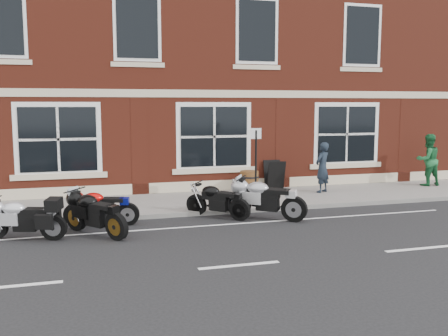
{
  "coord_description": "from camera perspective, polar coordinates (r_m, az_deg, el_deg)",
  "views": [
    {
      "loc": [
        -2.8,
        -11.74,
        3.04
      ],
      "look_at": [
        1.01,
        1.6,
        1.27
      ],
      "focal_mm": 40.0,
      "sensor_mm": 36.0,
      "label": 1
    }
  ],
  "objects": [
    {
      "name": "moto_sport_red",
      "position": [
        13.0,
        -13.99,
        -4.25
      ],
      "size": [
        1.88,
        0.58,
        0.86
      ],
      "rotation": [
        0.0,
        0.0,
        1.33
      ],
      "color": "black",
      "rests_on": "ground"
    },
    {
      "name": "moto_naked_black",
      "position": [
        13.46,
        -0.83,
        -3.61
      ],
      "size": [
        1.45,
        1.46,
        0.87
      ],
      "rotation": [
        0.0,
        0.0,
        0.78
      ],
      "color": "black",
      "rests_on": "ground"
    },
    {
      "name": "parking_sign",
      "position": [
        14.89,
        3.66,
        0.95
      ],
      "size": [
        0.32,
        0.06,
        2.23
      ],
      "rotation": [
        0.0,
        0.0,
        -0.1
      ],
      "color": "black",
      "rests_on": "sidewalk"
    },
    {
      "name": "pub_building",
      "position": [
        22.61,
        -9.0,
        14.69
      ],
      "size": [
        24.0,
        12.0,
        12.0
      ],
      "primitive_type": "cube",
      "color": "maroon",
      "rests_on": "ground"
    },
    {
      "name": "sidewalk",
      "position": [
        15.29,
        -5.11,
        -4.0
      ],
      "size": [
        30.0,
        3.0,
        0.12
      ],
      "primitive_type": "cube",
      "color": "slate",
      "rests_on": "ground"
    },
    {
      "name": "ground",
      "position": [
        12.44,
        -2.48,
        -6.88
      ],
      "size": [
        80.0,
        80.0,
        0.0
      ],
      "primitive_type": "plane",
      "color": "black",
      "rests_on": "ground"
    },
    {
      "name": "kerb",
      "position": [
        13.78,
        -3.86,
        -5.24
      ],
      "size": [
        30.0,
        0.16,
        0.12
      ],
      "primitive_type": "cube",
      "color": "slate",
      "rests_on": "ground"
    },
    {
      "name": "pedestrian_right",
      "position": [
        19.47,
        22.28,
        0.87
      ],
      "size": [
        0.92,
        0.72,
        1.87
      ],
      "primitive_type": "imported",
      "rotation": [
        0.0,
        0.0,
        3.13
      ],
      "color": "#1B5F31",
      "rests_on": "sidewalk"
    },
    {
      "name": "barrel_planter",
      "position": [
        16.65,
        2.9,
        -1.59
      ],
      "size": [
        0.65,
        0.65,
        0.72
      ],
      "color": "#463012",
      "rests_on": "sidewalk"
    },
    {
      "name": "moto_touring_silver",
      "position": [
        12.18,
        -22.14,
        -5.19
      ],
      "size": [
        1.89,
        0.78,
        1.29
      ],
      "rotation": [
        0.0,
        0.0,
        1.24
      ],
      "color": "black",
      "rests_on": "ground"
    },
    {
      "name": "a_board_sign",
      "position": [
        17.28,
        5.77,
        -0.81
      ],
      "size": [
        0.62,
        0.42,
        1.01
      ],
      "primitive_type": null,
      "rotation": [
        0.0,
        0.0,
        -0.02
      ],
      "color": "black",
      "rests_on": "sidewalk"
    },
    {
      "name": "pedestrian_left",
      "position": [
        16.93,
        11.18,
        0.07
      ],
      "size": [
        0.73,
        0.66,
        1.68
      ],
      "primitive_type": "imported",
      "rotation": [
        0.0,
        0.0,
        3.69
      ],
      "color": "black",
      "rests_on": "sidewalk"
    },
    {
      "name": "moto_sport_black",
      "position": [
        12.09,
        -14.53,
        -4.87
      ],
      "size": [
        1.38,
        1.77,
        0.95
      ],
      "rotation": [
        0.0,
        0.0,
        0.65
      ],
      "color": "black",
      "rests_on": "ground"
    },
    {
      "name": "moto_sport_silver",
      "position": [
        13.35,
        4.67,
        -3.38
      ],
      "size": [
        1.82,
        1.54,
        1.01
      ],
      "rotation": [
        0.0,
        0.0,
        0.88
      ],
      "color": "black",
      "rests_on": "ground"
    }
  ]
}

